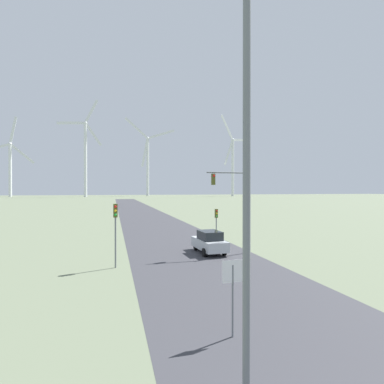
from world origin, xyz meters
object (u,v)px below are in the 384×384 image
(traffic_light_post_near_right, at_px, (216,217))
(wind_turbine_far_left, at_px, (10,163))
(car_approaching, at_px, (209,242))
(wind_turbine_left, at_px, (85,152))
(traffic_light_post_near_left, at_px, (115,221))
(wind_turbine_right, at_px, (233,161))
(streetlamp, at_px, (247,86))
(stop_sign_near, at_px, (233,283))
(wind_turbine_center, at_px, (148,160))
(traffic_light_mast_overhead, at_px, (236,195))

(traffic_light_post_near_right, distance_m, wind_turbine_far_left, 234.60)
(car_approaching, relative_size, wind_turbine_left, 0.06)
(car_approaching, height_order, wind_turbine_far_left, wind_turbine_far_left)
(car_approaching, relative_size, wind_turbine_far_left, 0.07)
(traffic_light_post_near_right, bearing_deg, traffic_light_post_near_left, -139.98)
(wind_turbine_right, bearing_deg, streetlamp, -112.46)
(streetlamp, distance_m, traffic_light_post_near_left, 15.25)
(stop_sign_near, height_order, traffic_light_post_near_right, traffic_light_post_near_right)
(wind_turbine_center, bearing_deg, stop_sign_near, -95.65)
(traffic_light_mast_overhead, distance_m, wind_turbine_left, 207.59)
(traffic_light_post_near_left, height_order, traffic_light_mast_overhead, traffic_light_mast_overhead)
(traffic_light_post_near_left, bearing_deg, streetlamp, -78.93)
(traffic_light_post_near_left, relative_size, traffic_light_mast_overhead, 0.62)
(traffic_light_mast_overhead, bearing_deg, wind_turbine_left, 98.07)
(streetlamp, height_order, wind_turbine_far_left, wind_turbine_far_left)
(wind_turbine_left, bearing_deg, traffic_light_mast_overhead, -81.93)
(traffic_light_post_near_left, bearing_deg, wind_turbine_far_left, 107.98)
(traffic_light_mast_overhead, bearing_deg, wind_turbine_center, 85.44)
(stop_sign_near, height_order, car_approaching, stop_sign_near)
(traffic_light_post_near_right, relative_size, wind_turbine_left, 0.05)
(car_approaching, height_order, wind_turbine_center, wind_turbine_center)
(traffic_light_mast_overhead, relative_size, car_approaching, 1.63)
(stop_sign_near, bearing_deg, wind_turbine_left, 96.13)
(traffic_light_post_near_left, height_order, wind_turbine_far_left, wind_turbine_far_left)
(traffic_light_post_near_left, bearing_deg, wind_turbine_center, 83.12)
(traffic_light_post_near_left, xyz_separation_m, wind_turbine_left, (-19.33, 205.90, 28.84))
(traffic_light_post_near_left, bearing_deg, wind_turbine_right, 65.47)
(wind_turbine_far_left, bearing_deg, streetlamp, -72.42)
(traffic_light_post_near_left, height_order, wind_turbine_right, wind_turbine_right)
(traffic_light_post_near_right, bearing_deg, stop_sign_near, -107.81)
(car_approaching, relative_size, wind_turbine_center, 0.07)
(car_approaching, height_order, wind_turbine_left, wind_turbine_left)
(streetlamp, distance_m, stop_sign_near, 6.80)
(wind_turbine_left, bearing_deg, wind_turbine_center, 26.89)
(traffic_light_post_near_left, distance_m, car_approaching, 8.37)
(wind_turbine_far_left, bearing_deg, traffic_light_post_near_right, -69.01)
(car_approaching, xyz_separation_m, wind_turbine_right, (85.00, 199.91, 27.44))
(streetlamp, xyz_separation_m, stop_sign_near, (1.15, 3.57, -5.67))
(traffic_light_post_near_left, xyz_separation_m, wind_turbine_far_left, (-73.51, 226.54, 21.65))
(wind_turbine_center, xyz_separation_m, wind_turbine_right, (64.81, -26.99, -1.84))
(traffic_light_post_near_right, height_order, traffic_light_mast_overhead, traffic_light_mast_overhead)
(streetlamp, height_order, wind_turbine_right, wind_turbine_right)
(streetlamp, bearing_deg, wind_turbine_far_left, 107.58)
(streetlamp, distance_m, wind_turbine_right, 235.83)
(streetlamp, relative_size, traffic_light_post_near_left, 2.93)
(stop_sign_near, relative_size, car_approaching, 0.65)
(stop_sign_near, xyz_separation_m, wind_turbine_right, (88.59, 213.52, 26.44))
(traffic_light_mast_overhead, distance_m, car_approaching, 4.41)
(traffic_light_post_near_right, distance_m, car_approaching, 6.37)
(streetlamp, xyz_separation_m, car_approaching, (4.74, 17.19, -6.67))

